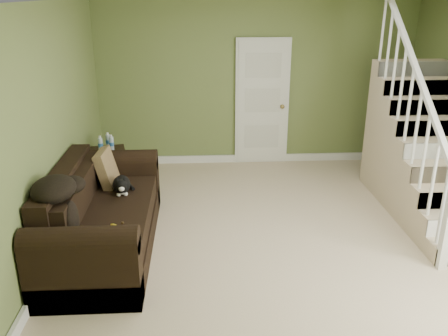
{
  "coord_description": "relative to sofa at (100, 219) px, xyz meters",
  "views": [
    {
      "loc": [
        -0.93,
        -4.72,
        2.7
      ],
      "look_at": [
        -0.66,
        0.1,
        0.88
      ],
      "focal_mm": 38.0,
      "sensor_mm": 36.0,
      "label": 1
    }
  ],
  "objects": [
    {
      "name": "floor",
      "position": [
        2.02,
        0.01,
        -0.35
      ],
      "size": [
        5.0,
        5.5,
        0.01
      ],
      "primitive_type": "cube",
      "color": "tan",
      "rests_on": "ground"
    },
    {
      "name": "ceiling",
      "position": [
        2.02,
        0.01,
        2.25
      ],
      "size": [
        5.0,
        5.5,
        0.01
      ],
      "primitive_type": "cube",
      "color": "white",
      "rests_on": "wall_back"
    },
    {
      "name": "wall_back",
      "position": [
        2.02,
        2.76,
        0.95
      ],
      "size": [
        5.0,
        0.04,
        2.6
      ],
      "primitive_type": "cube",
      "color": "olive",
      "rests_on": "floor"
    },
    {
      "name": "wall_front",
      "position": [
        2.02,
        -2.74,
        0.95
      ],
      "size": [
        5.0,
        0.04,
        2.6
      ],
      "primitive_type": "cube",
      "color": "olive",
      "rests_on": "floor"
    },
    {
      "name": "wall_left",
      "position": [
        -0.48,
        0.01,
        0.95
      ],
      "size": [
        0.04,
        5.5,
        2.6
      ],
      "primitive_type": "cube",
      "color": "olive",
      "rests_on": "floor"
    },
    {
      "name": "baseboard_back",
      "position": [
        2.02,
        2.73,
        -0.29
      ],
      "size": [
        5.0,
        0.04,
        0.12
      ],
      "primitive_type": "cube",
      "color": "white",
      "rests_on": "floor"
    },
    {
      "name": "baseboard_left",
      "position": [
        -0.45,
        0.01,
        -0.29
      ],
      "size": [
        0.04,
        5.5,
        0.12
      ],
      "primitive_type": "cube",
      "color": "white",
      "rests_on": "floor"
    },
    {
      "name": "door",
      "position": [
        2.12,
        2.72,
        0.65
      ],
      "size": [
        0.86,
        0.12,
        2.02
      ],
      "color": "white",
      "rests_on": "floor"
    },
    {
      "name": "staircase",
      "position": [
        4.02,
        0.98,
        0.29
      ],
      "size": [
        1.0,
        2.51,
        2.82
      ],
      "color": "tan",
      "rests_on": "floor"
    },
    {
      "name": "sofa",
      "position": [
        0.0,
        0.0,
        0.0
      ],
      "size": [
        1.01,
        2.35,
        0.93
      ],
      "color": "black",
      "rests_on": "floor"
    },
    {
      "name": "side_table",
      "position": [
        -0.2,
        1.71,
        -0.05
      ],
      "size": [
        0.57,
        0.57,
        0.81
      ],
      "rotation": [
        0.0,
        0.0,
        0.21
      ],
      "color": "black",
      "rests_on": "floor"
    },
    {
      "name": "cat",
      "position": [
        0.2,
        0.36,
        0.25
      ],
      "size": [
        0.29,
        0.53,
        0.26
      ],
      "rotation": [
        0.0,
        0.0,
        0.15
      ],
      "color": "black",
      "rests_on": "sofa"
    },
    {
      "name": "banana",
      "position": [
        0.28,
        -0.56,
        0.18
      ],
      "size": [
        0.18,
        0.2,
        0.06
      ],
      "primitive_type": "ellipsoid",
      "rotation": [
        0.0,
        0.0,
        0.7
      ],
      "color": "gold",
      "rests_on": "sofa"
    },
    {
      "name": "throw_pillow",
      "position": [
        -0.01,
        0.64,
        0.35
      ],
      "size": [
        0.24,
        0.45,
        0.45
      ],
      "primitive_type": "cube",
      "rotation": [
        0.0,
        -0.24,
        -0.06
      ],
      "color": "#49311D",
      "rests_on": "sofa"
    },
    {
      "name": "throw_blanket",
      "position": [
        -0.27,
        -0.57,
        0.61
      ],
      "size": [
        0.43,
        0.55,
        0.22
      ],
      "primitive_type": "ellipsoid",
      "rotation": [
        0.0,
        0.0,
        -0.05
      ],
      "color": "black",
      "rests_on": "sofa"
    }
  ]
}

